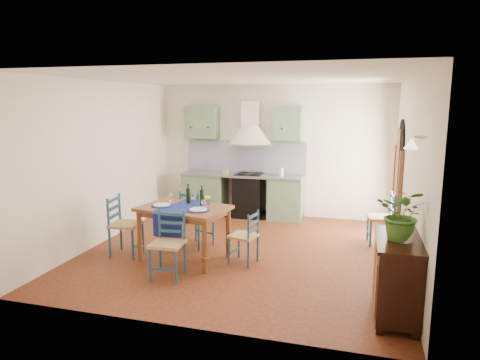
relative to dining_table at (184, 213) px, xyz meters
name	(u,v)px	position (x,y,z in m)	size (l,w,h in m)	color
floor	(242,251)	(0.78, 0.57, -0.74)	(5.00, 5.00, 0.00)	#45190E
back_wall	(249,168)	(0.31, 2.86, 0.31)	(5.00, 0.96, 2.80)	silver
right_wall	(407,176)	(3.28, 0.84, 0.59)	(0.26, 5.00, 2.80)	silver
left_wall	(105,162)	(-1.72, 0.57, 0.66)	(0.04, 5.00, 2.80)	silver
ceiling	(242,77)	(0.78, 0.57, 2.06)	(5.00, 5.00, 0.01)	silver
dining_table	(184,213)	(0.00, 0.00, 0.00)	(1.46, 1.14, 1.16)	brown
chair_near	(168,244)	(0.06, -0.70, -0.26)	(0.46, 0.46, 0.93)	navy
chair_far	(196,218)	(-0.05, 0.61, -0.24)	(0.58, 0.58, 0.97)	navy
chair_left	(124,225)	(-1.00, -0.09, -0.24)	(0.49, 0.49, 0.97)	navy
chair_right	(245,237)	(0.96, 0.08, -0.32)	(0.45, 0.45, 0.82)	navy
chair_spare	(383,218)	(3.01, 1.57, -0.27)	(0.47, 0.47, 0.91)	navy
sideboard	(396,275)	(3.04, -1.06, -0.23)	(0.50, 1.05, 0.94)	black
potted_plant	(403,214)	(3.06, -1.11, 0.49)	(0.53, 0.46, 0.59)	#346120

